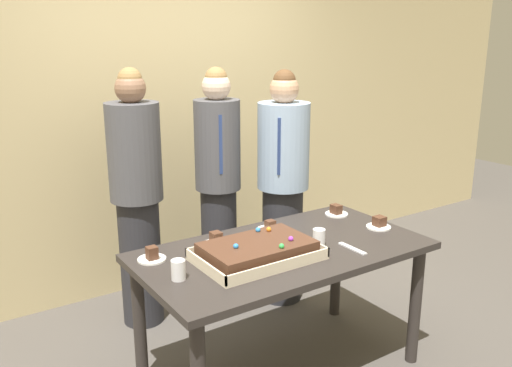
% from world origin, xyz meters
% --- Properties ---
extents(interior_back_panel, '(8.00, 0.12, 3.00)m').
position_xyz_m(interior_back_panel, '(0.00, 1.60, 1.50)').
color(interior_back_panel, '#CCB784').
rests_on(interior_back_panel, ground_plane).
extents(party_table, '(1.61, 0.86, 0.78)m').
position_xyz_m(party_table, '(0.00, 0.00, 0.68)').
color(party_table, '#2D2826').
rests_on(party_table, ground_plane).
extents(sheet_cake, '(0.63, 0.42, 0.12)m').
position_xyz_m(sheet_cake, '(-0.20, -0.05, 0.83)').
color(sheet_cake, beige).
rests_on(sheet_cake, party_table).
extents(plated_slice_near_left, '(0.15, 0.15, 0.07)m').
position_xyz_m(plated_slice_near_left, '(0.63, 0.27, 0.81)').
color(plated_slice_near_left, white).
rests_on(plated_slice_near_left, party_table).
extents(plated_slice_near_right, '(0.15, 0.15, 0.07)m').
position_xyz_m(plated_slice_near_right, '(0.69, -0.06, 0.81)').
color(plated_slice_near_right, white).
rests_on(plated_slice_near_right, party_table).
extents(plated_slice_far_left, '(0.15, 0.15, 0.06)m').
position_xyz_m(plated_slice_far_left, '(0.10, 0.27, 0.80)').
color(plated_slice_far_left, white).
rests_on(plated_slice_far_left, party_table).
extents(plated_slice_far_right, '(0.15, 0.15, 0.08)m').
position_xyz_m(plated_slice_far_right, '(-0.67, 0.25, 0.81)').
color(plated_slice_far_right, white).
rests_on(plated_slice_far_right, party_table).
extents(plated_slice_center_front, '(0.15, 0.15, 0.07)m').
position_xyz_m(plated_slice_center_front, '(-0.29, 0.25, 0.81)').
color(plated_slice_center_front, white).
rests_on(plated_slice_center_front, party_table).
extents(drink_cup_nearest, '(0.07, 0.07, 0.10)m').
position_xyz_m(drink_cup_nearest, '(0.18, -0.09, 0.83)').
color(drink_cup_nearest, white).
rests_on(drink_cup_nearest, party_table).
extents(drink_cup_middle, '(0.07, 0.07, 0.10)m').
position_xyz_m(drink_cup_middle, '(-0.66, -0.04, 0.83)').
color(drink_cup_middle, white).
rests_on(drink_cup_middle, party_table).
extents(cake_server_utensil, '(0.03, 0.20, 0.01)m').
position_xyz_m(cake_server_utensil, '(0.31, -0.22, 0.79)').
color(cake_server_utensil, silver).
rests_on(cake_server_utensil, party_table).
extents(person_serving_front, '(0.37, 0.37, 1.70)m').
position_xyz_m(person_serving_front, '(0.56, 0.76, 0.88)').
color(person_serving_front, '#28282D').
rests_on(person_serving_front, ground_plane).
extents(person_green_shirt_behind, '(0.34, 0.34, 1.74)m').
position_xyz_m(person_green_shirt_behind, '(-0.44, 1.02, 0.90)').
color(person_green_shirt_behind, '#28282D').
rests_on(person_green_shirt_behind, ground_plane).
extents(person_striped_tie_right, '(0.32, 0.32, 1.72)m').
position_xyz_m(person_striped_tie_right, '(0.14, 0.96, 0.90)').
color(person_striped_tie_right, '#28282D').
rests_on(person_striped_tie_right, ground_plane).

